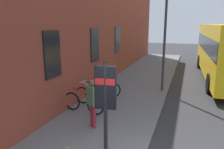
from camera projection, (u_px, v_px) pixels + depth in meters
ground at (189, 99)px, 10.09m from camera, size 60.00×60.00×0.00m
sidewalk_pavement at (140, 82)px, 12.81m from camera, size 24.00×3.50×0.12m
station_facade at (113, 11)px, 13.45m from camera, size 22.00×0.65×8.36m
bicycle_mid_rack at (83, 103)px, 8.20m from camera, size 0.48×1.76×0.97m
bicycle_leaning_wall at (93, 96)px, 8.91m from camera, size 0.48×1.76×0.97m
bicycle_end_of_row at (102, 89)px, 9.90m from camera, size 0.61×1.73×0.97m
transit_info_sign at (105, 94)px, 5.39m from camera, size 0.15×0.56×2.40m
pedestrian_near_bus at (93, 99)px, 6.90m from camera, size 0.45×0.51×1.60m
street_lamp at (166, 23)px, 10.30m from camera, size 0.28×0.28×5.62m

